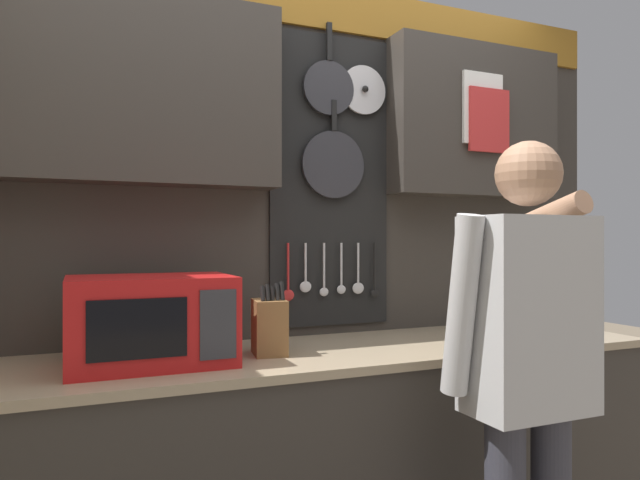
% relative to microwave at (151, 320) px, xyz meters
% --- Properties ---
extents(base_cabinet_counter, '(2.53, 0.64, 0.92)m').
position_rel_microwave_xyz_m(base_cabinet_counter, '(0.65, 0.01, -0.61)').
color(base_cabinet_counter, '#38332D').
rests_on(base_cabinet_counter, ground_plane).
extents(back_wall_unit, '(3.10, 0.23, 2.42)m').
position_rel_microwave_xyz_m(back_wall_unit, '(0.64, 0.30, 0.45)').
color(back_wall_unit, '#38332D').
rests_on(back_wall_unit, ground_plane).
extents(microwave, '(0.51, 0.36, 0.28)m').
position_rel_microwave_xyz_m(microwave, '(0.00, 0.00, 0.00)').
color(microwave, red).
rests_on(microwave, base_cabinet_counter).
extents(knife_block, '(0.13, 0.16, 0.26)m').
position_rel_microwave_xyz_m(knife_block, '(0.40, 0.00, -0.04)').
color(knife_block, brown).
rests_on(knife_block, base_cabinet_counter).
extents(utensil_crock, '(0.13, 0.13, 0.34)m').
position_rel_microwave_xyz_m(utensil_crock, '(1.59, 0.00, -0.06)').
color(utensil_crock, white).
rests_on(utensil_crock, base_cabinet_counter).
extents(person, '(0.54, 0.63, 1.63)m').
position_rel_microwave_xyz_m(person, '(1.05, -0.55, -0.10)').
color(person, '#383842').
rests_on(person, ground_plane).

